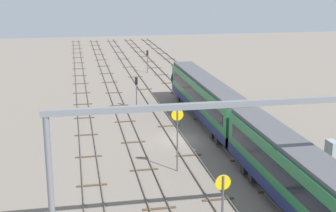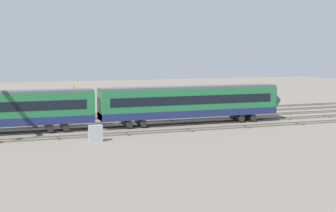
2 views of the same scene
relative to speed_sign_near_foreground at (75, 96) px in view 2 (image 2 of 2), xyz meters
name	(u,v)px [view 2 (image 2 of 2)]	position (x,y,z in m)	size (l,w,h in m)	color
ground_plane	(137,122)	(8.07, -1.80, -3.62)	(186.12, 186.12, 0.00)	slate
track_near_foreground	(159,132)	(8.07, -10.90, -3.55)	(170.12, 2.40, 0.16)	#59544C
track_with_train	(147,126)	(8.07, -6.35, -3.55)	(170.12, 2.40, 0.16)	#59544C
track_middle	(137,121)	(8.07, -1.80, -3.55)	(170.12, 2.40, 0.16)	#59544C
track_second_far	(128,117)	(8.07, 2.75, -3.55)	(170.12, 2.40, 0.16)	#59544C
track_far_background	(121,113)	(8.07, 7.29, -3.55)	(170.12, 2.40, 0.16)	#59544C
speed_sign_near_foreground	(75,96)	(0.00, 0.00, 0.00)	(0.14, 1.01, 5.48)	#4C4C51
signal_light_trackside_departure	(218,97)	(21.21, 0.66, -1.00)	(0.31, 0.32, 3.97)	#4C4C51
relay_cabinet	(96,133)	(-0.06, -14.29, -2.74)	(1.44, 0.74, 1.76)	gray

